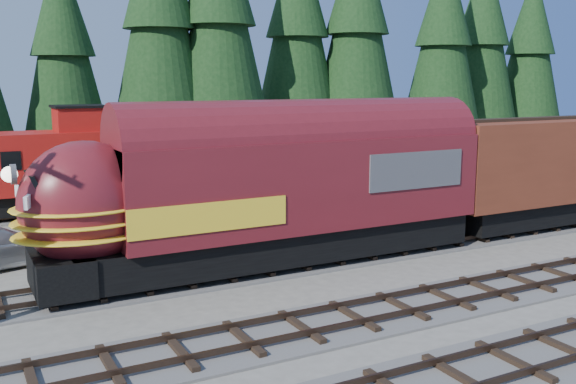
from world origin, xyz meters
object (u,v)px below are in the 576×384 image
locomotive (260,197)px  pickup_truck_a (112,226)px  depot (284,165)px  caboose (63,165)px  boxcar (570,166)px

locomotive → pickup_truck_a: locomotive is taller
depot → caboose: 11.90m
caboose → boxcar: bearing=-32.7°
depot → locomotive: 7.87m
pickup_truck_a → caboose: bearing=25.4°
caboose → pickup_truck_a: caboose is taller
caboose → pickup_truck_a: bearing=-84.9°
locomotive → boxcar: size_ratio=1.14×
depot → boxcar: size_ratio=0.82×
depot → locomotive: bearing=-124.3°
depot → caboose: bearing=140.9°
depot → pickup_truck_a: bearing=-177.8°
caboose → pickup_truck_a: 8.05m
depot → boxcar: depot is taller
depot → locomotive: (-4.43, -6.50, -0.17)m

